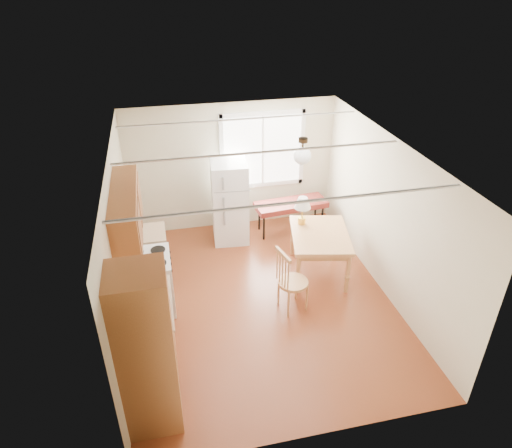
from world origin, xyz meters
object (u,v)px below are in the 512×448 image
object	(u,v)px
bench	(291,205)
dining_table	(320,239)
chair	(288,277)
refrigerator	(230,202)

from	to	relation	value
bench	dining_table	bearing A→B (deg)	-93.09
bench	dining_table	size ratio (longest dim) A/B	1.02
bench	dining_table	distance (m)	1.45
chair	dining_table	bearing A→B (deg)	32.94
refrigerator	chair	size ratio (longest dim) A/B	1.50
bench	chair	bearing A→B (deg)	-113.59
bench	dining_table	world-z (taller)	dining_table
refrigerator	dining_table	size ratio (longest dim) A/B	1.12
dining_table	refrigerator	bearing A→B (deg)	144.16
chair	bench	bearing A→B (deg)	59.22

